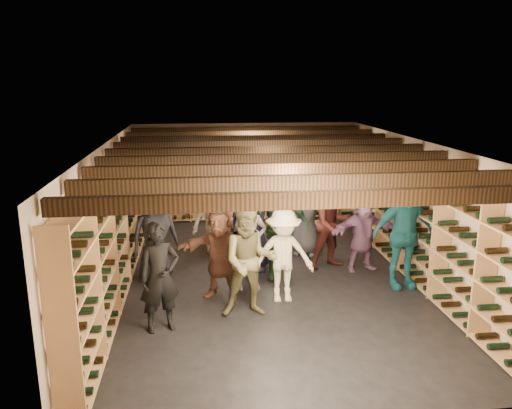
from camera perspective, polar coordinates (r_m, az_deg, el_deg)
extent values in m
plane|color=black|center=(9.10, 1.39, -8.15)|extent=(8.00, 8.00, 0.00)
cube|color=beige|center=(12.60, -1.18, 3.84)|extent=(5.50, 0.02, 2.40)
cube|color=beige|center=(5.03, 8.12, -12.59)|extent=(5.50, 0.02, 2.40)
cube|color=beige|center=(8.77, -16.66, -1.35)|extent=(0.02, 8.00, 2.40)
cube|color=beige|center=(9.50, 18.08, -0.28)|extent=(0.02, 8.00, 2.40)
cube|color=beige|center=(8.49, 1.48, 7.02)|extent=(5.50, 8.00, 0.01)
cube|color=black|center=(5.12, 7.11, 0.58)|extent=(5.40, 0.12, 0.18)
cube|color=black|center=(5.96, 5.11, 2.54)|extent=(5.40, 0.12, 0.18)
cube|color=black|center=(6.80, 3.60, 4.02)|extent=(5.40, 0.12, 0.18)
cube|color=black|center=(7.65, 2.42, 5.17)|extent=(5.40, 0.12, 0.18)
cube|color=black|center=(8.51, 1.48, 6.08)|extent=(5.40, 0.12, 0.18)
cube|color=black|center=(9.36, 0.70, 6.83)|extent=(5.40, 0.12, 0.18)
cube|color=black|center=(10.23, 0.06, 7.45)|extent=(5.40, 0.12, 0.18)
cube|color=black|center=(11.09, -0.49, 7.97)|extent=(5.40, 0.12, 0.18)
cube|color=black|center=(11.96, -0.96, 8.42)|extent=(5.40, 0.12, 0.18)
cube|color=tan|center=(8.77, -15.44, -2.11)|extent=(0.32, 7.50, 2.15)
cube|color=tan|center=(9.46, 17.03, -1.05)|extent=(0.32, 7.50, 2.15)
cube|color=tan|center=(12.45, -1.09, 3.14)|extent=(4.70, 0.30, 2.15)
cube|color=tan|center=(10.61, -4.15, -4.39)|extent=(0.54, 0.39, 0.17)
cube|color=tan|center=(10.56, -4.17, -3.51)|extent=(0.54, 0.39, 0.17)
cube|color=tan|center=(10.51, -4.18, -2.63)|extent=(0.54, 0.39, 0.17)
cube|color=tan|center=(10.46, -4.20, -1.74)|extent=(0.54, 0.39, 0.17)
cube|color=tan|center=(10.42, -4.22, -0.84)|extent=(0.54, 0.39, 0.17)
cube|color=tan|center=(11.23, 2.73, -3.33)|extent=(0.53, 0.38, 0.17)
cube|color=tan|center=(11.18, 2.74, -2.50)|extent=(0.53, 0.38, 0.17)
cube|color=tan|center=(11.94, 7.58, -2.36)|extent=(0.56, 0.42, 0.17)
imported|color=black|center=(8.76, -11.45, -3.44)|extent=(0.97, 0.82, 1.70)
imported|color=black|center=(7.10, -10.98, -8.17)|extent=(0.67, 0.55, 1.58)
imported|color=brown|center=(7.38, -0.74, -6.50)|extent=(0.84, 0.65, 1.70)
imported|color=beige|center=(7.90, 3.12, -5.86)|extent=(0.98, 0.58, 1.51)
imported|color=#1C636F|center=(8.71, 16.48, -3.29)|extent=(1.11, 0.51, 1.86)
imported|color=brown|center=(8.03, -4.06, -5.45)|extent=(1.48, 0.99, 1.53)
imported|color=#1D1B41|center=(9.13, -0.39, -2.05)|extent=(0.93, 0.65, 1.81)
imported|color=gray|center=(8.32, -0.79, -4.48)|extent=(0.61, 0.44, 1.59)
imported|color=#3F1916|center=(9.36, 8.77, -2.22)|extent=(0.97, 0.84, 1.68)
imported|color=beige|center=(10.01, -4.79, -1.48)|extent=(1.13, 0.92, 1.53)
imported|color=#2A5538|center=(8.74, 2.60, -2.63)|extent=(1.13, 0.56, 1.87)
imported|color=#845682|center=(9.37, 12.11, -3.02)|extent=(1.43, 0.67, 1.48)
imported|color=#35343A|center=(10.00, 5.76, -1.07)|extent=(0.96, 0.81, 1.68)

